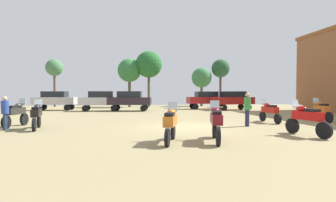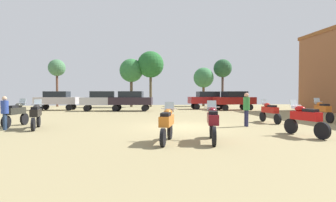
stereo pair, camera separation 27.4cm
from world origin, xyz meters
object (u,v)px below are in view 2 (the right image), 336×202
motorcycle_1 (305,119)px  motorcycle_9 (270,111)px  tree_3 (204,78)px  tree_4 (223,69)px  car_1 (57,99)px  car_4 (234,99)px  motorcycle_6 (213,122)px  tree_5 (151,65)px  motorcycle_3 (322,110)px  motorcycle_8 (16,113)px  car_2 (208,99)px  tree_1 (57,68)px  car_5 (131,99)px  person_3 (246,107)px  motorcycle_2 (167,123)px  person_1 (5,110)px  car_3 (103,99)px  motorcycle_4 (36,115)px  tree_2 (131,71)px

motorcycle_1 → motorcycle_9: (1.10, 4.92, -0.03)m
tree_3 → tree_4: (2.91, 0.44, 1.33)m
motorcycle_1 → car_1: bearing=115.9°
car_1 → car_4: 18.93m
motorcycle_6 → tree_5: 25.59m
motorcycle_3 → motorcycle_8: bearing=-173.6°
car_2 → tree_1: (-18.66, 7.41, 3.95)m
car_5 → motorcycle_8: bearing=162.0°
car_4 → person_3: bearing=151.7°
car_2 → car_5: 8.89m
tree_1 → tree_5: 12.56m
motorcycle_2 → motorcycle_9: motorcycle_2 is taller
car_4 → person_1: (-16.73, -13.06, -0.21)m
motorcycle_8 → motorcycle_9: 14.51m
car_4 → person_1: car_4 is taller
motorcycle_1 → tree_4: (5.24, 25.81, 4.54)m
motorcycle_2 → car_3: bearing=120.8°
motorcycle_6 → tree_4: bearing=83.7°
tree_3 → tree_5: (-7.46, -0.94, 1.63)m
motorcycle_2 → tree_1: bearing=129.8°
motorcycle_3 → motorcycle_6: bearing=-141.5°
motorcycle_2 → car_4: 19.52m
motorcycle_4 → tree_1: bearing=92.7°
motorcycle_3 → motorcycle_4: size_ratio=0.98×
tree_4 → person_3: bearing=-105.7°
car_4 → person_3: size_ratio=2.50×
motorcycle_4 → tree_5: (6.85, 20.75, 4.86)m
car_1 → car_5: same height
car_5 → tree_5: tree_5 is taller
motorcycle_8 → person_1: size_ratio=1.34×
motorcycle_1 → person_1: 13.78m
person_1 → tree_2: tree_2 is taller
tree_2 → car_4: bearing=-36.5°
motorcycle_2 → tree_3: tree_3 is taller
tree_2 → car_1: bearing=-142.5°
car_1 → person_1: car_1 is taller
car_1 → person_3: bearing=-133.5°
tree_3 → motorcycle_6: bearing=-104.0°
motorcycle_4 → car_5: 13.65m
car_4 → person_3: car_4 is taller
motorcycle_4 → tree_3: size_ratio=0.40×
motorcycle_3 → tree_3: size_ratio=0.39×
car_2 → person_1: car_2 is taller
person_3 → tree_1: tree_1 is taller
person_1 → motorcycle_6: bearing=-124.4°
motorcycle_4 → motorcycle_9: motorcycle_4 is taller
tree_1 → car_3: bearing=-52.3°
motorcycle_4 → tree_5: tree_5 is taller
car_3 → motorcycle_8: bearing=163.4°
motorcycle_1 → motorcycle_6: size_ratio=0.96×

